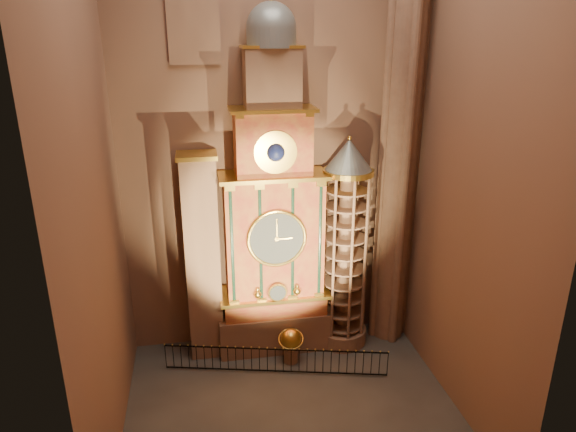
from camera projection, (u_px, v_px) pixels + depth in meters
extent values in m
plane|color=#383330|center=(292.00, 409.00, 21.97)|extent=(14.00, 14.00, 0.00)
plane|color=#8C5F4B|center=(269.00, 129.00, 23.80)|extent=(22.00, 0.00, 22.00)
plane|color=#8C5F4B|center=(87.00, 167.00, 17.08)|extent=(0.00, 22.00, 22.00)
plane|color=#8C5F4B|center=(475.00, 151.00, 19.41)|extent=(0.00, 22.00, 22.00)
cube|color=#8C634C|center=(274.00, 327.00, 26.26)|extent=(5.60, 2.20, 2.00)
cube|color=maroon|center=(274.00, 301.00, 25.75)|extent=(5.00, 2.00, 1.00)
cube|color=gold|center=(274.00, 292.00, 25.52)|extent=(5.40, 2.30, 0.18)
cube|color=maroon|center=(273.00, 236.00, 24.57)|extent=(4.60, 2.00, 6.00)
cylinder|color=black|center=(232.00, 246.00, 23.43)|extent=(0.32, 0.32, 5.60)
cylinder|color=black|center=(260.00, 244.00, 23.65)|extent=(0.32, 0.32, 5.60)
cylinder|color=black|center=(292.00, 242.00, 23.90)|extent=(0.32, 0.32, 5.60)
cylinder|color=black|center=(319.00, 240.00, 24.11)|extent=(0.32, 0.32, 5.60)
cube|color=gold|center=(273.00, 175.00, 23.49)|extent=(5.00, 2.25, 0.18)
cylinder|color=#2D3033|center=(277.00, 239.00, 23.53)|extent=(2.60, 0.12, 2.60)
torus|color=gold|center=(277.00, 239.00, 23.48)|extent=(2.80, 0.16, 2.80)
cylinder|color=gold|center=(278.00, 292.00, 24.30)|extent=(0.90, 0.10, 0.90)
sphere|color=gold|center=(258.00, 295.00, 24.21)|extent=(0.36, 0.36, 0.36)
sphere|color=gold|center=(297.00, 291.00, 24.53)|extent=(0.36, 0.36, 0.36)
cube|color=maroon|center=(272.00, 144.00, 23.04)|extent=(3.40, 1.80, 3.00)
sphere|color=#0D0E41|center=(276.00, 152.00, 22.27)|extent=(0.80, 0.80, 0.80)
cube|color=gold|center=(272.00, 109.00, 22.47)|extent=(3.80, 2.00, 0.15)
cube|color=#8C634C|center=(272.00, 80.00, 22.10)|extent=(2.40, 1.60, 2.60)
sphere|color=slate|center=(271.00, 28.00, 21.39)|extent=(2.10, 2.10, 2.10)
cylinder|color=gold|center=(271.00, 4.00, 21.08)|extent=(0.14, 0.14, 0.80)
cube|color=#8C634C|center=(203.00, 261.00, 24.34)|extent=(1.60, 1.40, 10.00)
cube|color=gold|center=(205.00, 302.00, 24.63)|extent=(1.35, 0.10, 2.10)
cube|color=#542616|center=(205.00, 303.00, 24.57)|extent=(1.05, 0.04, 1.75)
cube|color=gold|center=(202.00, 253.00, 23.75)|extent=(1.35, 0.10, 2.10)
cube|color=#542616|center=(202.00, 253.00, 23.69)|extent=(1.05, 0.04, 1.75)
cube|color=gold|center=(199.00, 199.00, 22.87)|extent=(1.35, 0.10, 2.10)
cube|color=#542616|center=(199.00, 200.00, 22.81)|extent=(1.05, 0.04, 1.75)
cube|color=gold|center=(196.00, 155.00, 22.61)|extent=(1.80, 1.60, 0.20)
cylinder|color=#8C634C|center=(342.00, 333.00, 26.77)|extent=(2.50, 2.50, 0.80)
cylinder|color=#8C634C|center=(345.00, 255.00, 25.25)|extent=(0.70, 0.70, 8.20)
cylinder|color=gold|center=(348.00, 172.00, 23.83)|extent=(2.40, 2.40, 0.25)
cone|color=slate|center=(349.00, 155.00, 23.55)|extent=(2.30, 2.30, 1.50)
sphere|color=gold|center=(350.00, 138.00, 23.28)|extent=(0.20, 0.20, 0.20)
cylinder|color=#8C634C|center=(402.00, 128.00, 23.89)|extent=(1.60, 1.60, 22.00)
cylinder|color=#8C634C|center=(418.00, 128.00, 24.03)|extent=(0.44, 0.44, 22.00)
cylinder|color=#8C634C|center=(385.00, 129.00, 23.76)|extent=(0.44, 0.44, 22.00)
cylinder|color=#8C634C|center=(395.00, 125.00, 24.64)|extent=(0.44, 0.44, 22.00)
cylinder|color=#8C634C|center=(408.00, 131.00, 23.15)|extent=(0.44, 0.44, 22.00)
cube|color=navy|center=(192.00, 0.00, 21.35)|extent=(2.00, 0.10, 5.00)
cube|color=#8C634C|center=(192.00, 0.00, 21.29)|extent=(2.20, 0.06, 5.20)
cylinder|color=#8C634C|center=(291.00, 355.00, 25.03)|extent=(0.67, 0.67, 0.78)
sphere|color=gold|center=(291.00, 339.00, 24.73)|extent=(1.00, 1.00, 1.00)
torus|color=gold|center=(291.00, 339.00, 24.73)|extent=(1.45, 1.39, 0.54)
cube|color=black|center=(275.00, 349.00, 23.87)|extent=(10.19, 2.49, 0.06)
cube|color=black|center=(275.00, 371.00, 24.28)|extent=(10.19, 2.49, 0.06)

